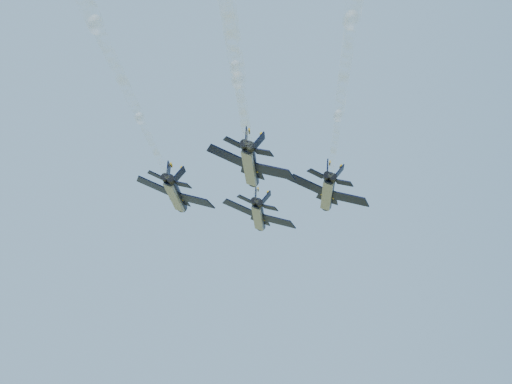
# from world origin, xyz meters

# --- Properties ---
(jet_lead) EXTENTS (10.82, 14.58, 4.61)m
(jet_lead) POSITION_xyz_m (-2.59, 7.79, 102.79)
(jet_lead) COLOR black
(jet_left) EXTENTS (10.82, 14.58, 4.61)m
(jet_left) POSITION_xyz_m (-13.10, -2.05, 102.79)
(jet_left) COLOR black
(jet_right) EXTENTS (10.82, 14.58, 4.61)m
(jet_right) POSITION_xyz_m (7.21, -1.22, 102.79)
(jet_right) COLOR black
(jet_slot) EXTENTS (10.82, 14.58, 4.61)m
(jet_slot) POSITION_xyz_m (-2.28, -11.60, 102.79)
(jet_slot) COLOR black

